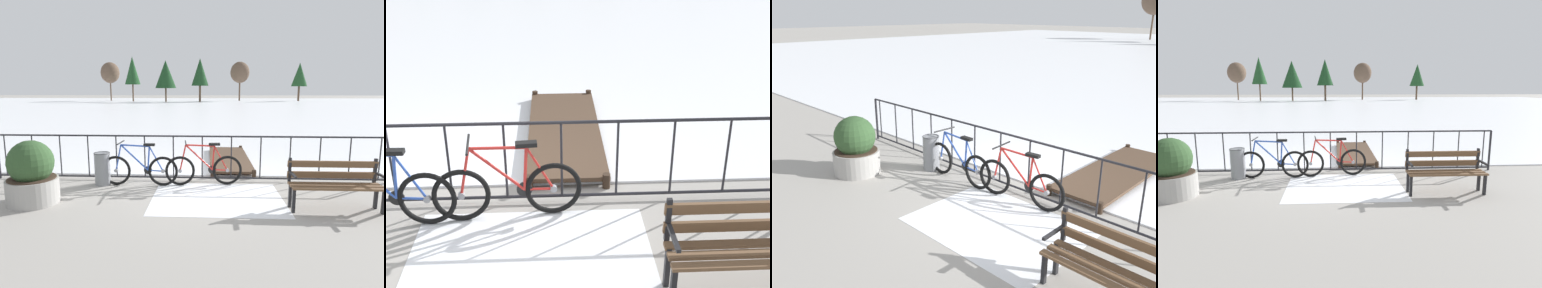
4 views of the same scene
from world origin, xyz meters
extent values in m
plane|color=#9E9991|center=(0.00, 0.00, 0.00)|extent=(160.00, 160.00, 0.00)
cube|color=white|center=(0.65, -1.20, 0.00)|extent=(2.54, 1.93, 0.01)
cylinder|color=#232328|center=(0.00, 0.00, 1.05)|extent=(9.00, 0.04, 0.04)
cylinder|color=#232328|center=(0.00, 0.00, 0.08)|extent=(9.00, 0.04, 0.04)
cylinder|color=#232328|center=(-1.00, 0.00, 0.57)|extent=(0.03, 0.03, 0.97)
cylinder|color=#232328|center=(-0.33, 0.00, 0.57)|extent=(0.03, 0.03, 0.97)
cylinder|color=#232328|center=(0.33, 0.00, 0.57)|extent=(0.03, 0.03, 0.97)
cylinder|color=#232328|center=(1.00, 0.00, 0.57)|extent=(0.03, 0.03, 0.97)
cylinder|color=#232328|center=(1.66, 0.00, 0.57)|extent=(0.03, 0.03, 0.97)
cylinder|color=#232328|center=(2.33, 0.00, 0.57)|extent=(0.03, 0.03, 0.97)
cylinder|color=#232328|center=(2.99, 0.00, 0.57)|extent=(0.03, 0.03, 0.97)
torus|color=black|center=(-0.52, -0.42, 0.33)|extent=(0.66, 0.07, 0.66)
cylinder|color=gray|center=(-0.52, -0.42, 0.33)|extent=(0.08, 0.06, 0.08)
cylinder|color=#2D51B2|center=(-0.83, -0.41, 0.62)|extent=(0.08, 0.04, 0.53)
cylinder|color=#2D51B2|center=(-0.69, -0.41, 0.34)|extent=(0.34, 0.03, 0.05)
cylinder|color=#2D51B2|center=(-0.67, -0.41, 0.61)|extent=(0.32, 0.03, 0.56)
cube|color=black|center=(-0.81, -0.41, 0.92)|extent=(0.24, 0.10, 0.05)
cylinder|color=black|center=(-0.86, -0.41, 0.35)|extent=(0.18, 0.02, 0.18)
torus|color=black|center=(0.90, -0.26, 0.33)|extent=(0.66, 0.12, 0.66)
cylinder|color=gray|center=(0.90, -0.26, 0.33)|extent=(0.08, 0.07, 0.08)
torus|color=black|center=(-0.15, -0.36, 0.33)|extent=(0.66, 0.12, 0.66)
cylinder|color=gray|center=(-0.15, -0.36, 0.33)|extent=(0.08, 0.07, 0.08)
cylinder|color=red|center=(0.58, -0.29, 0.62)|extent=(0.08, 0.04, 0.53)
cylinder|color=red|center=(0.27, -0.32, 0.63)|extent=(0.61, 0.10, 0.59)
cylinder|color=red|center=(0.29, -0.32, 0.90)|extent=(0.63, 0.10, 0.07)
cylinder|color=red|center=(0.73, -0.28, 0.34)|extent=(0.34, 0.06, 0.05)
cylinder|color=red|center=(0.75, -0.27, 0.61)|extent=(0.32, 0.06, 0.56)
cylinder|color=red|center=(-0.09, -0.36, 0.62)|extent=(0.16, 0.05, 0.59)
cube|color=black|center=(0.60, -0.29, 0.92)|extent=(0.25, 0.12, 0.05)
cylinder|color=black|center=(-0.02, -0.35, 0.96)|extent=(0.08, 0.52, 0.03)
cylinder|color=black|center=(0.56, -0.29, 0.35)|extent=(0.18, 0.04, 0.18)
cube|color=brown|center=(2.71, -1.57, 0.44)|extent=(1.60, 0.10, 0.04)
cube|color=brown|center=(2.71, -1.72, 0.44)|extent=(1.60, 0.10, 0.04)
cube|color=brown|center=(2.71, -1.88, 0.44)|extent=(1.60, 0.10, 0.04)
cube|color=brown|center=(2.71, -1.47, 0.58)|extent=(1.60, 0.05, 0.12)
cube|color=brown|center=(2.71, -1.47, 0.78)|extent=(1.60, 0.05, 0.12)
cube|color=black|center=(1.95, -1.85, 0.22)|extent=(0.05, 0.06, 0.44)
cube|color=black|center=(1.95, -1.59, 0.22)|extent=(0.05, 0.06, 0.44)
cube|color=black|center=(1.95, -1.47, 0.67)|extent=(0.05, 0.04, 0.45)
cube|color=black|center=(1.95, -1.72, 0.64)|extent=(0.04, 0.40, 0.04)
cube|color=#4C3828|center=(1.08, 1.93, 0.12)|extent=(1.10, 3.25, 0.06)
cylinder|color=#35271C|center=(0.58, 0.30, 0.10)|extent=(0.10, 0.10, 0.20)
cylinder|color=#35271C|center=(1.57, 0.30, 0.10)|extent=(0.10, 0.10, 0.20)
cylinder|color=#35271C|center=(0.58, 3.55, 0.10)|extent=(0.10, 0.10, 0.20)
cylinder|color=#35271C|center=(1.57, 3.55, 0.10)|extent=(0.10, 0.10, 0.20)
camera|label=1|loc=(0.44, -7.30, 2.15)|focal=30.41mm
camera|label=2|loc=(0.91, -5.41, 3.31)|focal=47.78mm
camera|label=3|loc=(4.21, -5.46, 3.17)|focal=37.55mm
camera|label=4|loc=(0.39, -7.74, 2.18)|focal=29.04mm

